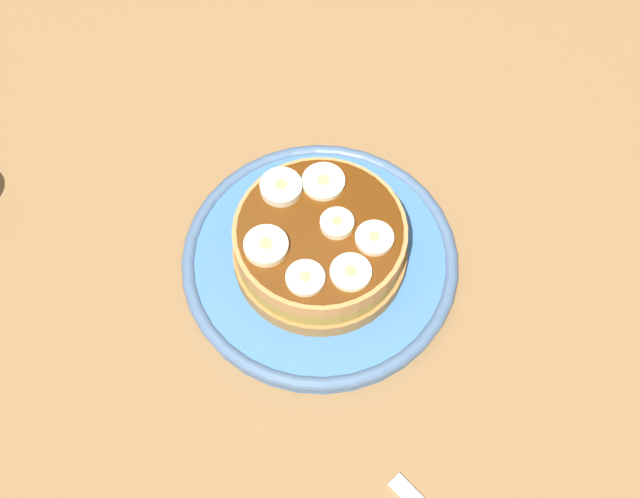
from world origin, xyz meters
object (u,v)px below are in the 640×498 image
at_px(banana_slice_1, 323,182).
at_px(banana_slice_4, 305,278).
at_px(banana_slice_2, 281,188).
at_px(banana_slice_6, 374,239).
at_px(banana_slice_5, 266,246).
at_px(pancake_stack, 318,242).
at_px(plate, 320,261).
at_px(banana_slice_3, 351,273).
at_px(banana_slice_0, 337,224).

relative_size(banana_slice_1, banana_slice_4, 1.16).
xyz_separation_m(banana_slice_2, banana_slice_6, (0.09, -0.00, -0.00)).
bearing_deg(banana_slice_6, banana_slice_5, -143.19).
bearing_deg(banana_slice_6, pancake_stack, -162.70).
relative_size(plate, banana_slice_4, 7.64).
bearing_deg(banana_slice_3, banana_slice_6, 89.42).
distance_m(banana_slice_0, banana_slice_5, 0.06).
distance_m(banana_slice_1, banana_slice_2, 0.03).
bearing_deg(banana_slice_1, banana_slice_0, -43.29).
bearing_deg(pancake_stack, banana_slice_0, 37.91).
bearing_deg(banana_slice_3, pancake_stack, 152.85).
xyz_separation_m(pancake_stack, banana_slice_5, (-0.02, -0.04, 0.03)).
bearing_deg(banana_slice_5, banana_slice_1, 85.26).
height_order(plate, banana_slice_2, banana_slice_2).
bearing_deg(banana_slice_3, banana_slice_1, 135.86).
height_order(banana_slice_3, banana_slice_5, banana_slice_5).
bearing_deg(banana_slice_4, pancake_stack, 109.81).
xyz_separation_m(plate, banana_slice_1, (-0.02, 0.04, 0.06)).
xyz_separation_m(banana_slice_0, banana_slice_5, (-0.04, -0.05, 0.00)).
height_order(banana_slice_0, banana_slice_4, banana_slice_0).
xyz_separation_m(pancake_stack, banana_slice_0, (0.01, 0.01, 0.03)).
height_order(banana_slice_1, banana_slice_3, same).
relative_size(pancake_stack, banana_slice_4, 4.75).
distance_m(plate, banana_slice_5, 0.07).
xyz_separation_m(pancake_stack, banana_slice_1, (-0.02, 0.04, 0.03)).
xyz_separation_m(pancake_stack, banana_slice_3, (0.04, -0.02, 0.03)).
relative_size(banana_slice_0, banana_slice_5, 0.78).
relative_size(banana_slice_0, banana_slice_4, 0.89).
xyz_separation_m(banana_slice_2, banana_slice_3, (0.09, -0.04, -0.00)).
xyz_separation_m(banana_slice_1, banana_slice_4, (0.03, -0.08, -0.00)).
bearing_deg(banana_slice_0, banana_slice_3, -44.94).
relative_size(banana_slice_2, banana_slice_5, 0.98).
distance_m(pancake_stack, banana_slice_1, 0.05).
height_order(banana_slice_1, banana_slice_2, banana_slice_2).
bearing_deg(banana_slice_3, banana_slice_0, 135.06).
xyz_separation_m(banana_slice_3, banana_slice_5, (-0.07, -0.02, 0.00)).
bearing_deg(banana_slice_3, banana_slice_5, -167.25).
bearing_deg(pancake_stack, banana_slice_4, -70.19).
bearing_deg(banana_slice_4, banana_slice_6, 64.84).
distance_m(banana_slice_1, banana_slice_6, 0.07).
distance_m(banana_slice_3, banana_slice_6, 0.04).
distance_m(banana_slice_3, banana_slice_5, 0.07).
relative_size(pancake_stack, banana_slice_1, 4.10).
bearing_deg(banana_slice_0, plate, -135.55).
relative_size(banana_slice_0, banana_slice_6, 0.89).
bearing_deg(banana_slice_1, banana_slice_3, -44.14).
bearing_deg(banana_slice_3, plate, 152.32).
bearing_deg(banana_slice_1, banana_slice_2, -137.87).
xyz_separation_m(pancake_stack, banana_slice_4, (0.02, -0.04, 0.03)).
xyz_separation_m(banana_slice_0, banana_slice_3, (0.03, -0.03, -0.00)).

